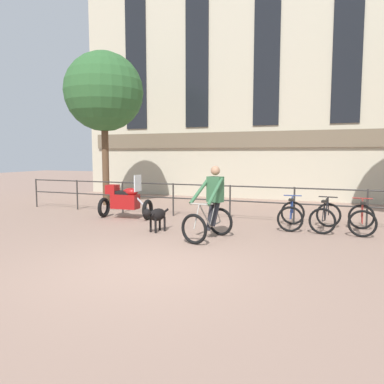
{
  "coord_description": "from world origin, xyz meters",
  "views": [
    {
      "loc": [
        3.04,
        -5.59,
        1.98
      ],
      "look_at": [
        -0.3,
        2.86,
        1.05
      ],
      "focal_mm": 35.0,
      "sensor_mm": 36.0,
      "label": 1
    }
  ],
  "objects_px": {
    "parked_bicycle_near_lamp": "(291,215)",
    "parked_bicycle_mid_right": "(362,219)",
    "cyclist_with_bike": "(211,206)",
    "parked_motorcycle": "(125,200)",
    "parked_bicycle_mid_left": "(325,217)",
    "dog": "(156,215)"
  },
  "relations": [
    {
      "from": "parked_motorcycle",
      "to": "dog",
      "type": "bearing_deg",
      "value": -131.94
    },
    {
      "from": "cyclist_with_bike",
      "to": "parked_motorcycle",
      "type": "relative_size",
      "value": 1.03
    },
    {
      "from": "parked_bicycle_near_lamp",
      "to": "parked_motorcycle",
      "type": "bearing_deg",
      "value": 0.77
    },
    {
      "from": "cyclist_with_bike",
      "to": "parked_motorcycle",
      "type": "xyz_separation_m",
      "value": [
        -3.34,
        1.62,
        -0.2
      ]
    },
    {
      "from": "dog",
      "to": "parked_bicycle_mid_right",
      "type": "relative_size",
      "value": 0.78
    },
    {
      "from": "parked_bicycle_mid_left",
      "to": "parked_motorcycle",
      "type": "bearing_deg",
      "value": 9.72
    },
    {
      "from": "parked_bicycle_mid_left",
      "to": "parked_bicycle_mid_right",
      "type": "height_order",
      "value": "same"
    },
    {
      "from": "dog",
      "to": "parked_bicycle_near_lamp",
      "type": "height_order",
      "value": "parked_bicycle_near_lamp"
    },
    {
      "from": "parked_bicycle_near_lamp",
      "to": "parked_bicycle_mid_left",
      "type": "distance_m",
      "value": 0.86
    },
    {
      "from": "cyclist_with_bike",
      "to": "parked_bicycle_mid_left",
      "type": "bearing_deg",
      "value": 52.92
    },
    {
      "from": "parked_bicycle_mid_right",
      "to": "parked_bicycle_near_lamp",
      "type": "bearing_deg",
      "value": 1.52
    },
    {
      "from": "cyclist_with_bike",
      "to": "dog",
      "type": "distance_m",
      "value": 1.58
    },
    {
      "from": "cyclist_with_bike",
      "to": "parked_bicycle_mid_left",
      "type": "xyz_separation_m",
      "value": [
        2.45,
        1.96,
        -0.41
      ]
    },
    {
      "from": "cyclist_with_bike",
      "to": "parked_bicycle_mid_right",
      "type": "height_order",
      "value": "cyclist_with_bike"
    },
    {
      "from": "parked_motorcycle",
      "to": "parked_bicycle_mid_right",
      "type": "relative_size",
      "value": 1.47
    },
    {
      "from": "cyclist_with_bike",
      "to": "parked_bicycle_near_lamp",
      "type": "bearing_deg",
      "value": 65.13
    },
    {
      "from": "parked_bicycle_mid_left",
      "to": "parked_bicycle_mid_right",
      "type": "relative_size",
      "value": 1.04
    },
    {
      "from": "parked_bicycle_near_lamp",
      "to": "parked_bicycle_mid_right",
      "type": "distance_m",
      "value": 1.72
    },
    {
      "from": "parked_motorcycle",
      "to": "parked_bicycle_mid_left",
      "type": "height_order",
      "value": "parked_motorcycle"
    },
    {
      "from": "parked_bicycle_near_lamp",
      "to": "parked_bicycle_mid_left",
      "type": "relative_size",
      "value": 0.97
    },
    {
      "from": "parked_motorcycle",
      "to": "parked_bicycle_mid_left",
      "type": "bearing_deg",
      "value": -89.96
    },
    {
      "from": "cyclist_with_bike",
      "to": "parked_motorcycle",
      "type": "distance_m",
      "value": 3.72
    }
  ]
}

